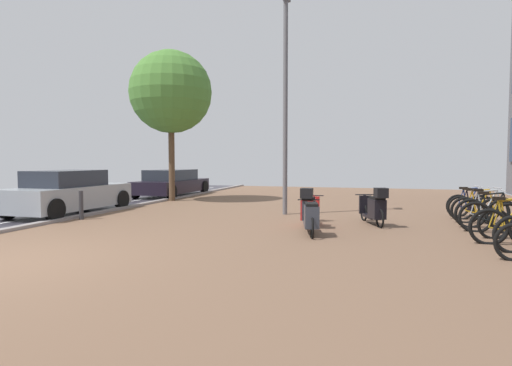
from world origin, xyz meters
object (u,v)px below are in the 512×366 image
(street_tree, at_px, (171,92))
(scooter_mid, at_px, (311,217))
(bicycle_rack_03, at_px, (509,223))
(lamp_post, at_px, (285,94))
(bicycle_rack_02, at_px, (509,227))
(bicycle_rack_07, at_px, (473,208))
(scooter_near, at_px, (309,208))
(parked_car_far, at_px, (172,183))
(bicycle_rack_04, at_px, (492,217))
(bicycle_rack_05, at_px, (486,213))
(bicycle_rack_06, at_px, (479,210))
(bollard_far, at_px, (81,205))
(scooter_far, at_px, (375,208))
(parked_car_near, at_px, (69,193))
(bicycle_rack_08, at_px, (469,205))

(street_tree, bearing_deg, scooter_mid, -42.42)
(bicycle_rack_03, height_order, scooter_mid, bicycle_rack_03)
(lamp_post, bearing_deg, bicycle_rack_02, -32.30)
(bicycle_rack_07, height_order, scooter_near, scooter_near)
(bicycle_rack_02, height_order, parked_car_far, parked_car_far)
(bicycle_rack_04, bearing_deg, bicycle_rack_05, 86.09)
(scooter_near, relative_size, lamp_post, 0.27)
(bicycle_rack_06, relative_size, bollard_far, 1.73)
(scooter_far, bearing_deg, bicycle_rack_03, -21.96)
(scooter_near, distance_m, street_tree, 8.92)
(bicycle_rack_05, distance_m, bicycle_rack_07, 1.41)
(bicycle_rack_02, xyz_separation_m, bicycle_rack_05, (0.11, 2.12, 0.00))
(parked_car_far, xyz_separation_m, street_tree, (1.15, -2.20, 3.80))
(scooter_far, bearing_deg, scooter_mid, -128.57)
(scooter_far, xyz_separation_m, parked_car_near, (-9.13, -0.19, 0.19))
(bicycle_rack_02, xyz_separation_m, lamp_post, (-5.13, 3.24, 3.28))
(bicycle_rack_08, height_order, bollard_far, bicycle_rack_08)
(parked_car_near, relative_size, parked_car_far, 0.91)
(bicycle_rack_03, xyz_separation_m, lamp_post, (-5.34, 2.53, 3.30))
(scooter_far, relative_size, lamp_post, 0.25)
(bicycle_rack_04, xyz_separation_m, bicycle_rack_06, (0.07, 1.41, -0.01))
(scooter_mid, bearing_deg, bicycle_rack_04, 18.77)
(scooter_far, bearing_deg, bicycle_rack_02, -35.74)
(bicycle_rack_06, xyz_separation_m, bicycle_rack_07, (0.00, 0.71, -0.01))
(bicycle_rack_05, xyz_separation_m, scooter_far, (-2.61, -0.32, 0.09))
(scooter_mid, bearing_deg, bicycle_rack_02, -1.11)
(bicycle_rack_05, bearing_deg, bollard_far, -171.69)
(bicycle_rack_05, height_order, lamp_post, lamp_post)
(bicycle_rack_07, distance_m, lamp_post, 6.21)
(bicycle_rack_04, xyz_separation_m, parked_car_near, (-11.69, 0.20, 0.28))
(bicycle_rack_05, bearing_deg, scooter_mid, -152.84)
(bicycle_rack_05, relative_size, parked_car_near, 0.36)
(bicycle_rack_08, height_order, parked_car_far, parked_car_far)
(bicycle_rack_02, xyz_separation_m, bicycle_rack_07, (0.13, 3.53, -0.02))
(bicycle_rack_08, distance_m, scooter_mid, 5.81)
(parked_car_near, distance_m, bollard_far, 1.65)
(parked_car_near, bearing_deg, street_tree, 74.99)
(bicycle_rack_02, bearing_deg, parked_car_far, 144.48)
(bicycle_rack_03, distance_m, bicycle_rack_07, 2.83)
(scooter_near, relative_size, parked_car_near, 0.43)
(scooter_near, bearing_deg, scooter_mid, -79.78)
(bicycle_rack_05, height_order, street_tree, street_tree)
(bicycle_rack_07, xyz_separation_m, scooter_near, (-4.21, -2.32, 0.11))
(parked_car_near, xyz_separation_m, parked_car_far, (0.04, 6.66, -0.05))
(bicycle_rack_06, bearing_deg, street_tree, 162.92)
(street_tree, bearing_deg, bollard_far, -89.24)
(bicycle_rack_05, relative_size, parked_car_far, 0.33)
(scooter_near, xyz_separation_m, parked_car_near, (-7.55, 0.40, 0.19))
(scooter_near, distance_m, scooter_mid, 1.15)
(bicycle_rack_04, bearing_deg, lamp_post, 160.60)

